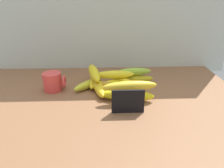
% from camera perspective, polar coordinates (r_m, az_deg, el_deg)
% --- Properties ---
extents(counter_top, '(1.10, 0.76, 0.03)m').
position_cam_1_polar(counter_top, '(0.86, -2.14, -5.19)').
color(counter_top, brown).
rests_on(counter_top, ground).
extents(back_wall, '(1.30, 0.02, 0.70)m').
position_cam_1_polar(back_wall, '(1.15, -2.59, 19.63)').
color(back_wall, silver).
rests_on(back_wall, ground).
extents(chalkboard_sign, '(0.11, 0.02, 0.08)m').
position_cam_1_polar(chalkboard_sign, '(0.76, 4.09, -4.62)').
color(chalkboard_sign, black).
rests_on(chalkboard_sign, counter_top).
extents(coffee_mug, '(0.09, 0.08, 0.08)m').
position_cam_1_polar(coffee_mug, '(0.95, -14.62, 0.58)').
color(coffee_mug, '#DC403D').
rests_on(coffee_mug, counter_top).
extents(banana_0, '(0.14, 0.15, 0.04)m').
position_cam_1_polar(banana_0, '(0.95, 4.33, -0.04)').
color(banana_0, yellow).
rests_on(banana_0, counter_top).
extents(banana_1, '(0.20, 0.07, 0.04)m').
position_cam_1_polar(banana_1, '(0.85, 3.91, -2.79)').
color(banana_1, yellow).
rests_on(banana_1, counter_top).
extents(banana_2, '(0.08, 0.19, 0.04)m').
position_cam_1_polar(banana_2, '(0.92, -3.38, -0.76)').
color(banana_2, yellow).
rests_on(banana_2, counter_top).
extents(banana_3, '(0.10, 0.16, 0.04)m').
position_cam_1_polar(banana_3, '(0.92, 5.37, -0.86)').
color(banana_3, yellow).
rests_on(banana_3, counter_top).
extents(banana_4, '(0.17, 0.08, 0.03)m').
position_cam_1_polar(banana_4, '(0.95, -2.04, -0.24)').
color(banana_4, '#BC8829').
rests_on(banana_4, counter_top).
extents(banana_5, '(0.14, 0.13, 0.04)m').
position_cam_1_polar(banana_5, '(0.92, 1.70, -0.78)').
color(banana_5, yellow).
rests_on(banana_5, counter_top).
extents(banana_6, '(0.06, 0.18, 0.04)m').
position_cam_1_polar(banana_6, '(0.99, -4.43, 1.00)').
color(banana_6, yellow).
rests_on(banana_6, counter_top).
extents(banana_7, '(0.13, 0.13, 0.03)m').
position_cam_1_polar(banana_7, '(0.95, -6.04, -0.12)').
color(banana_7, gold).
rests_on(banana_7, counter_top).
extents(banana_8, '(0.18, 0.05, 0.04)m').
position_cam_1_polar(banana_8, '(1.00, 5.38, 1.20)').
color(banana_8, gold).
rests_on(banana_8, counter_top).
extents(banana_9, '(0.16, 0.10, 0.03)m').
position_cam_1_polar(banana_9, '(0.97, 0.79, 0.34)').
color(banana_9, yellow).
rests_on(banana_9, counter_top).
extents(banana_10, '(0.20, 0.06, 0.04)m').
position_cam_1_polar(banana_10, '(0.82, 4.59, -0.53)').
color(banana_10, yellow).
rests_on(banana_10, banana_1).
extents(banana_11, '(0.15, 0.04, 0.03)m').
position_cam_1_polar(banana_11, '(0.99, 5.61, 3.13)').
color(banana_11, '#8BB430').
rests_on(banana_11, banana_8).
extents(banana_12, '(0.07, 0.19, 0.04)m').
position_cam_1_polar(banana_12, '(0.97, -4.52, 2.86)').
color(banana_12, yellow).
rests_on(banana_12, banana_6).
extents(banana_13, '(0.17, 0.04, 0.04)m').
position_cam_1_polar(banana_13, '(0.96, 0.66, 2.39)').
color(banana_13, yellow).
rests_on(banana_13, banana_9).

